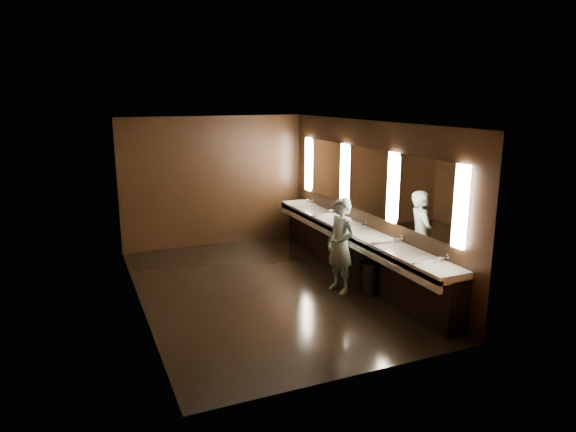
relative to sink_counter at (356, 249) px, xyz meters
name	(u,v)px	position (x,y,z in m)	size (l,w,h in m)	color
floor	(263,290)	(-1.79, 0.00, -0.50)	(6.00, 6.00, 0.00)	black
ceiling	(261,123)	(-1.79, 0.00, 2.30)	(4.00, 6.00, 0.02)	#2D2D2B
wall_back	(214,182)	(-1.79, 3.00, 0.90)	(4.00, 0.02, 2.80)	black
wall_front	(356,263)	(-1.79, -3.00, 0.90)	(4.00, 0.02, 2.80)	black
wall_left	(137,221)	(-3.79, 0.00, 0.90)	(0.02, 6.00, 2.80)	black
wall_right	(367,200)	(0.21, 0.00, 0.90)	(0.02, 6.00, 2.80)	black
sink_counter	(356,249)	(0.00, 0.00, 0.00)	(0.55, 5.40, 1.01)	black
mirror_band	(367,180)	(0.19, 0.00, 1.25)	(0.06, 5.03, 1.15)	#FFEAC9
person	(341,245)	(-0.63, -0.56, 0.30)	(0.58, 0.38, 1.60)	#85B5C7
trash_bin	(370,278)	(-0.22, -0.84, -0.22)	(0.35, 0.35, 0.54)	black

